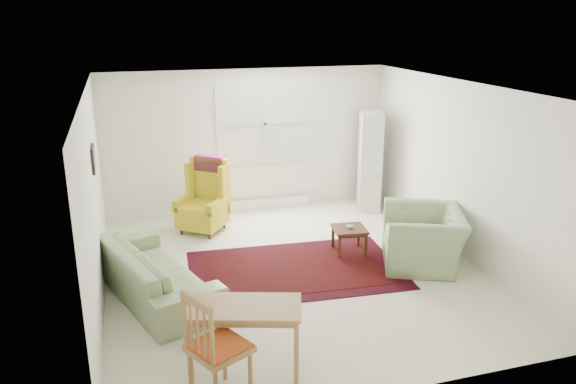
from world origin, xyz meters
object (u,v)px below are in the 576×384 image
object	(u,v)px
wingback_chair	(202,196)
coffee_table	(349,240)
desk_chair	(219,345)
sofa	(154,262)
armchair	(424,233)
desk	(245,337)
stool	(215,221)
cabinet	(370,161)

from	to	relation	value
wingback_chair	coffee_table	size ratio (longest dim) A/B	2.53
coffee_table	desk_chair	distance (m)	3.67
sofa	desk_chair	distance (m)	2.23
armchair	desk	distance (m)	3.39
sofa	armchair	size ratio (longest dim) A/B	1.85
stool	desk	distance (m)	3.74
wingback_chair	cabinet	size ratio (longest dim) A/B	0.68
stool	cabinet	world-z (taller)	cabinet
stool	cabinet	size ratio (longest dim) A/B	0.23
armchair	desk_chair	size ratio (longest dim) A/B	1.10
wingback_chair	cabinet	world-z (taller)	cabinet
coffee_table	desk_chair	bearing A→B (deg)	-131.32
stool	desk	world-z (taller)	desk
coffee_table	desk	size ratio (longest dim) A/B	0.43
sofa	stool	world-z (taller)	sofa
cabinet	desk_chair	xyz separation A→B (m)	(-3.54, -4.54, -0.33)
wingback_chair	stool	world-z (taller)	wingback_chair
desk	desk_chair	xyz separation A→B (m)	(-0.31, -0.37, 0.20)
wingback_chair	desk_chair	world-z (taller)	wingback_chair
cabinet	sofa	bearing A→B (deg)	-131.26
sofa	desk_chair	bearing A→B (deg)	172.57
cabinet	desk_chair	distance (m)	5.76
stool	coffee_table	bearing A→B (deg)	-37.56
desk	desk_chair	distance (m)	0.52
coffee_table	cabinet	size ratio (longest dim) A/B	0.27
wingback_chair	desk	bearing A→B (deg)	-54.58
wingback_chair	cabinet	xyz separation A→B (m)	(3.08, 0.33, 0.28)
armchair	cabinet	bearing A→B (deg)	-164.11
armchair	desk	world-z (taller)	armchair
wingback_chair	coffee_table	bearing A→B (deg)	0.68
cabinet	wingback_chair	bearing A→B (deg)	-155.84
stool	cabinet	distance (m)	3.00
sofa	stool	size ratio (longest dim) A/B	5.49
cabinet	desk	xyz separation A→B (m)	(-3.23, -4.16, -0.53)
armchair	coffee_table	distance (m)	1.10
coffee_table	stool	world-z (taller)	stool
armchair	desk	bearing A→B (deg)	-37.04
armchair	wingback_chair	xyz separation A→B (m)	(-2.78, 2.14, 0.13)
coffee_table	armchair	bearing A→B (deg)	-38.87
wingback_chair	sofa	bearing A→B (deg)	-76.06
sofa	wingback_chair	xyz separation A→B (m)	(0.89, 2.02, 0.15)
coffee_table	desk_chair	xyz separation A→B (m)	(-2.41, -2.74, 0.35)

